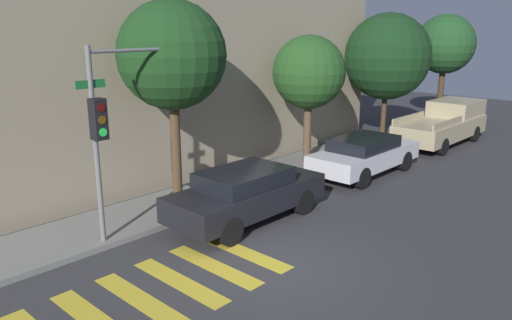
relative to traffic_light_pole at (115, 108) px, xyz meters
name	(u,v)px	position (x,y,z in m)	size (l,w,h in m)	color
ground_plane	(270,263)	(1.49, -3.37, -3.21)	(60.00, 60.00, 0.00)	#333335
sidewalk	(153,212)	(1.49, 0.96, -3.14)	(26.00, 2.26, 0.14)	slate
building_row	(62,70)	(1.49, 5.49, 0.46)	(26.00, 6.00, 7.34)	gray
crosswalk	(140,300)	(-1.31, -2.57, -3.21)	(6.06, 2.60, 0.00)	gold
traffic_light_pole	(115,108)	(0.00, 0.00, 0.00)	(2.55, 0.56, 4.62)	slate
sedan_near_corner	(246,193)	(2.91, -1.27, -2.44)	(4.49, 1.80, 1.43)	black
sedan_middle	(365,154)	(8.76, -1.27, -2.47)	(4.58, 1.81, 1.35)	silver
pickup_truck	(445,123)	(15.36, -1.27, -2.30)	(5.49, 1.96, 1.80)	tan
tree_near_corner	(172,56)	(2.39, 0.97, 1.02)	(2.93, 2.93, 5.72)	#4C3823
tree_midblock	(309,73)	(8.43, 0.97, 0.19)	(2.62, 2.62, 4.73)	brown
tree_far_end	(387,57)	(14.02, 0.97, 0.52)	(3.72, 3.72, 5.60)	#42301E
tree_behind_truck	(445,45)	(19.96, 0.97, 0.88)	(3.03, 3.03, 5.63)	#42301E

